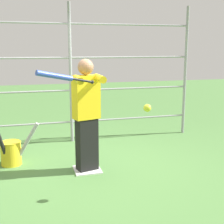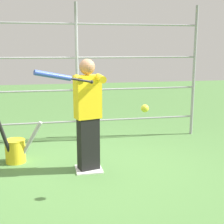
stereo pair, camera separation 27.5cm
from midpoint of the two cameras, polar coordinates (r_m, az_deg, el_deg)
The scene contains 7 objects.
ground_plane at distance 4.89m, azimuth -2.64°, elevation -10.50°, with size 24.00×24.00×0.00m, color #4C7A3D.
home_plate at distance 4.89m, azimuth -2.64°, elevation -10.39°, with size 0.40×0.40×0.02m.
fence_backstop at distance 6.14m, azimuth -5.11°, elevation 6.93°, with size 4.98×0.06×2.69m.
batter at distance 4.61m, azimuth -2.72°, elevation 0.00°, with size 0.42×0.65×1.69m.
baseball_bat_swinging at distance 3.87m, azimuth -7.79°, elevation 6.46°, with size 0.76×0.36×0.22m.
softball_in_flight at distance 3.80m, azimuth 8.09°, elevation 0.64°, with size 0.10×0.10×0.10m.
bat_bucket at distance 5.30m, azimuth -15.80°, elevation -6.68°, with size 0.70×0.47×0.79m.
Camera 2 is at (0.56, 4.51, 1.84)m, focal length 50.00 mm.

